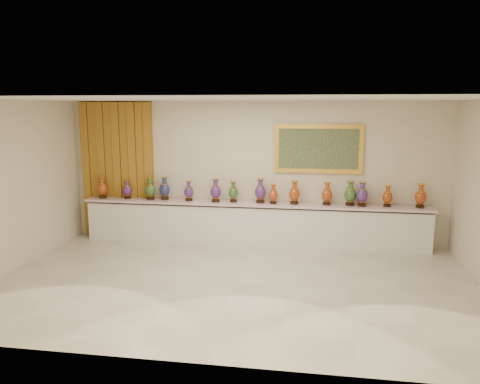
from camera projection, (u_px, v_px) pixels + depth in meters
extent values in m
plane|color=beige|center=(235.00, 283.00, 7.75)|extent=(8.00, 8.00, 0.00)
plane|color=beige|center=(254.00, 173.00, 9.91)|extent=(8.00, 0.00, 8.00)
plane|color=beige|center=(7.00, 188.00, 8.09)|extent=(0.00, 5.00, 5.00)
plane|color=white|center=(235.00, 99.00, 7.21)|extent=(8.00, 8.00, 0.00)
cube|color=#A97E24|center=(118.00, 170.00, 10.31)|extent=(1.64, 0.14, 2.95)
cube|color=gold|center=(318.00, 149.00, 9.58)|extent=(1.80, 0.06, 1.00)
cube|color=#18301D|center=(318.00, 149.00, 9.54)|extent=(1.62, 0.02, 0.82)
cube|color=white|center=(253.00, 225.00, 9.88)|extent=(7.20, 0.42, 0.81)
cube|color=silver|center=(253.00, 204.00, 9.78)|extent=(7.28, 0.48, 0.05)
cylinder|color=black|center=(103.00, 197.00, 10.26)|extent=(0.17, 0.17, 0.05)
cone|color=gold|center=(103.00, 195.00, 10.25)|extent=(0.15, 0.15, 0.03)
ellipsoid|color=#951509|center=(103.00, 189.00, 10.23)|extent=(0.24, 0.24, 0.28)
cylinder|color=gold|center=(102.00, 183.00, 10.21)|extent=(0.15, 0.15, 0.01)
cylinder|color=#951509|center=(102.00, 181.00, 10.20)|extent=(0.09, 0.09, 0.10)
cone|color=#951509|center=(102.00, 178.00, 10.18)|extent=(0.15, 0.15, 0.04)
cylinder|color=gold|center=(102.00, 177.00, 10.18)|extent=(0.16, 0.16, 0.01)
cylinder|color=black|center=(128.00, 198.00, 10.21)|extent=(0.15, 0.15, 0.04)
cone|color=gold|center=(128.00, 196.00, 10.20)|extent=(0.13, 0.13, 0.03)
ellipsoid|color=#1D0B49|center=(127.00, 190.00, 10.18)|extent=(0.19, 0.19, 0.24)
cylinder|color=gold|center=(127.00, 186.00, 10.16)|extent=(0.13, 0.13, 0.01)
cylinder|color=#1D0B49|center=(127.00, 183.00, 10.15)|extent=(0.08, 0.08, 0.09)
cone|color=#1D0B49|center=(127.00, 181.00, 10.14)|extent=(0.13, 0.13, 0.03)
cylinder|color=gold|center=(127.00, 180.00, 10.14)|extent=(0.14, 0.14, 0.01)
cylinder|color=black|center=(151.00, 198.00, 10.10)|extent=(0.17, 0.17, 0.05)
cone|color=gold|center=(151.00, 196.00, 10.09)|extent=(0.15, 0.15, 0.03)
ellipsoid|color=black|center=(150.00, 190.00, 10.06)|extent=(0.30, 0.30, 0.28)
cylinder|color=gold|center=(150.00, 184.00, 10.04)|extent=(0.15, 0.15, 0.01)
cylinder|color=black|center=(150.00, 182.00, 10.03)|extent=(0.09, 0.09, 0.10)
cone|color=black|center=(150.00, 178.00, 10.02)|extent=(0.15, 0.15, 0.04)
cylinder|color=gold|center=(150.00, 178.00, 10.01)|extent=(0.16, 0.16, 0.01)
cylinder|color=black|center=(165.00, 198.00, 10.10)|extent=(0.18, 0.18, 0.05)
cone|color=gold|center=(165.00, 196.00, 10.09)|extent=(0.15, 0.15, 0.03)
ellipsoid|color=#0B133A|center=(165.00, 190.00, 10.06)|extent=(0.30, 0.30, 0.29)
cylinder|color=gold|center=(165.00, 184.00, 10.04)|extent=(0.16, 0.16, 0.01)
cylinder|color=#0B133A|center=(165.00, 181.00, 10.03)|extent=(0.09, 0.09, 0.11)
cone|color=#0B133A|center=(164.00, 178.00, 10.01)|extent=(0.16, 0.16, 0.04)
cylinder|color=gold|center=(164.00, 177.00, 10.01)|extent=(0.16, 0.16, 0.01)
cylinder|color=black|center=(189.00, 200.00, 9.97)|extent=(0.15, 0.15, 0.04)
cone|color=gold|center=(189.00, 198.00, 9.96)|extent=(0.13, 0.13, 0.03)
ellipsoid|color=#1D0B49|center=(189.00, 192.00, 9.94)|extent=(0.26, 0.26, 0.25)
cylinder|color=gold|center=(189.00, 187.00, 9.92)|extent=(0.14, 0.14, 0.01)
cylinder|color=#1D0B49|center=(189.00, 184.00, 9.91)|extent=(0.08, 0.08, 0.09)
cone|color=#1D0B49|center=(189.00, 182.00, 9.90)|extent=(0.14, 0.14, 0.03)
cylinder|color=gold|center=(189.00, 181.00, 9.89)|extent=(0.14, 0.14, 0.01)
cylinder|color=black|center=(216.00, 201.00, 9.85)|extent=(0.17, 0.17, 0.05)
cone|color=gold|center=(216.00, 198.00, 9.84)|extent=(0.15, 0.15, 0.03)
ellipsoid|color=#1D0B49|center=(216.00, 192.00, 9.82)|extent=(0.27, 0.27, 0.29)
cylinder|color=gold|center=(216.00, 186.00, 9.80)|extent=(0.16, 0.16, 0.01)
cylinder|color=#1D0B49|center=(216.00, 183.00, 9.79)|extent=(0.09, 0.09, 0.10)
cone|color=#1D0B49|center=(216.00, 180.00, 9.77)|extent=(0.16, 0.16, 0.04)
cylinder|color=gold|center=(216.00, 179.00, 9.77)|extent=(0.16, 0.16, 0.01)
cylinder|color=black|center=(233.00, 201.00, 9.85)|extent=(0.16, 0.16, 0.04)
cone|color=gold|center=(233.00, 199.00, 9.84)|extent=(0.14, 0.14, 0.03)
ellipsoid|color=black|center=(233.00, 193.00, 9.82)|extent=(0.22, 0.22, 0.26)
cylinder|color=gold|center=(233.00, 188.00, 9.80)|extent=(0.14, 0.14, 0.01)
cylinder|color=black|center=(233.00, 185.00, 9.79)|extent=(0.08, 0.08, 0.09)
cone|color=black|center=(233.00, 182.00, 9.78)|extent=(0.14, 0.14, 0.03)
cylinder|color=gold|center=(233.00, 181.00, 9.77)|extent=(0.14, 0.14, 0.01)
cylinder|color=black|center=(260.00, 202.00, 9.77)|extent=(0.18, 0.18, 0.05)
cone|color=gold|center=(260.00, 199.00, 9.75)|extent=(0.16, 0.16, 0.03)
ellipsoid|color=#1D0B49|center=(260.00, 192.00, 9.73)|extent=(0.31, 0.31, 0.30)
cylinder|color=gold|center=(260.00, 186.00, 9.71)|extent=(0.16, 0.16, 0.01)
cylinder|color=#1D0B49|center=(260.00, 183.00, 9.69)|extent=(0.10, 0.10, 0.11)
cone|color=#1D0B49|center=(260.00, 180.00, 9.68)|extent=(0.16, 0.16, 0.04)
cylinder|color=gold|center=(260.00, 179.00, 9.68)|extent=(0.17, 0.17, 0.01)
cylinder|color=black|center=(273.00, 203.00, 9.68)|extent=(0.14, 0.14, 0.04)
cone|color=gold|center=(273.00, 201.00, 9.67)|extent=(0.13, 0.13, 0.03)
ellipsoid|color=#951509|center=(273.00, 195.00, 9.65)|extent=(0.20, 0.20, 0.24)
cylinder|color=gold|center=(273.00, 190.00, 9.63)|extent=(0.13, 0.13, 0.01)
cylinder|color=#951509|center=(273.00, 188.00, 9.62)|extent=(0.08, 0.08, 0.09)
cone|color=#951509|center=(273.00, 185.00, 9.61)|extent=(0.13, 0.13, 0.03)
cylinder|color=gold|center=(273.00, 184.00, 9.61)|extent=(0.13, 0.13, 0.01)
cylinder|color=black|center=(294.00, 203.00, 9.64)|extent=(0.17, 0.17, 0.05)
cone|color=gold|center=(294.00, 200.00, 9.63)|extent=(0.15, 0.15, 0.03)
ellipsoid|color=#951509|center=(294.00, 194.00, 9.60)|extent=(0.29, 0.29, 0.28)
cylinder|color=gold|center=(295.00, 188.00, 9.58)|extent=(0.15, 0.15, 0.01)
cylinder|color=#951509|center=(295.00, 185.00, 9.57)|extent=(0.09, 0.09, 0.10)
cone|color=#951509|center=(295.00, 182.00, 9.56)|extent=(0.15, 0.15, 0.04)
cylinder|color=gold|center=(295.00, 181.00, 9.55)|extent=(0.16, 0.16, 0.01)
cylinder|color=black|center=(327.00, 204.00, 9.57)|extent=(0.17, 0.17, 0.05)
cone|color=gold|center=(327.00, 201.00, 9.56)|extent=(0.15, 0.15, 0.03)
ellipsoid|color=#951509|center=(327.00, 195.00, 9.54)|extent=(0.23, 0.23, 0.27)
cylinder|color=gold|center=(327.00, 189.00, 9.52)|extent=(0.15, 0.15, 0.01)
cylinder|color=#951509|center=(327.00, 186.00, 9.50)|extent=(0.09, 0.09, 0.10)
cone|color=#951509|center=(327.00, 183.00, 9.49)|extent=(0.15, 0.15, 0.04)
cylinder|color=gold|center=(327.00, 182.00, 9.49)|extent=(0.15, 0.15, 0.01)
cylinder|color=black|center=(350.00, 204.00, 9.50)|extent=(0.18, 0.18, 0.05)
cone|color=gold|center=(350.00, 202.00, 9.49)|extent=(0.16, 0.16, 0.03)
ellipsoid|color=black|center=(350.00, 195.00, 9.47)|extent=(0.26, 0.26, 0.29)
cylinder|color=gold|center=(350.00, 189.00, 9.44)|extent=(0.16, 0.16, 0.01)
cylinder|color=black|center=(351.00, 186.00, 9.43)|extent=(0.09, 0.09, 0.11)
cone|color=black|center=(351.00, 182.00, 9.42)|extent=(0.16, 0.16, 0.04)
cylinder|color=gold|center=(351.00, 181.00, 9.41)|extent=(0.17, 0.17, 0.01)
cylinder|color=black|center=(362.00, 205.00, 9.43)|extent=(0.18, 0.18, 0.05)
cone|color=gold|center=(362.00, 202.00, 9.42)|extent=(0.15, 0.15, 0.03)
ellipsoid|color=#1D0B49|center=(362.00, 196.00, 9.40)|extent=(0.27, 0.27, 0.29)
cylinder|color=gold|center=(362.00, 190.00, 9.37)|extent=(0.16, 0.16, 0.01)
cylinder|color=#1D0B49|center=(363.00, 186.00, 9.36)|extent=(0.09, 0.09, 0.11)
cone|color=#1D0B49|center=(363.00, 183.00, 9.35)|extent=(0.16, 0.16, 0.04)
cylinder|color=gold|center=(363.00, 182.00, 9.35)|extent=(0.16, 0.16, 0.01)
cylinder|color=black|center=(387.00, 205.00, 9.40)|extent=(0.15, 0.15, 0.04)
cone|color=gold|center=(387.00, 203.00, 9.39)|extent=(0.13, 0.13, 0.03)
ellipsoid|color=#951509|center=(387.00, 197.00, 9.37)|extent=(0.26, 0.26, 0.25)
cylinder|color=gold|center=(388.00, 192.00, 9.35)|extent=(0.14, 0.14, 0.01)
cylinder|color=#951509|center=(388.00, 190.00, 9.34)|extent=(0.08, 0.08, 0.09)
cone|color=#951509|center=(388.00, 186.00, 9.33)|extent=(0.14, 0.14, 0.03)
cylinder|color=gold|center=(388.00, 186.00, 9.32)|extent=(0.14, 0.14, 0.01)
cylinder|color=black|center=(420.00, 206.00, 9.30)|extent=(0.17, 0.17, 0.05)
cone|color=gold|center=(420.00, 204.00, 9.29)|extent=(0.15, 0.15, 0.03)
ellipsoid|color=#951509|center=(421.00, 197.00, 9.26)|extent=(0.26, 0.26, 0.28)
cylinder|color=gold|center=(421.00, 191.00, 9.24)|extent=(0.15, 0.15, 0.01)
cylinder|color=#951509|center=(421.00, 188.00, 9.23)|extent=(0.09, 0.09, 0.10)
cone|color=#951509|center=(421.00, 185.00, 9.22)|extent=(0.15, 0.15, 0.04)
cylinder|color=gold|center=(422.00, 184.00, 9.21)|extent=(0.16, 0.16, 0.01)
cube|color=white|center=(140.00, 200.00, 10.03)|extent=(0.10, 0.06, 0.00)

